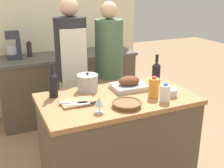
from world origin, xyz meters
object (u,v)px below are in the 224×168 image
object	(u,v)px
stand_mixer	(14,47)
person_cook_aproned	(72,68)
cutting_board	(78,102)
wine_glass_left	(99,102)
juice_jug	(154,88)
mixing_bowl	(170,92)
stock_pot	(88,83)
knife_paring	(88,103)
milk_jug	(165,93)
person_cook_guest	(109,66)
wine_bottle_green	(156,72)
roasting_pan	(129,84)
wine_bottle_dark	(53,84)
condiment_bottle_short	(115,44)
wicker_basket	(127,104)
knife_chef	(75,103)
condiment_bottle_tall	(29,49)
knife_bread	(78,104)

from	to	relation	value
stand_mixer	person_cook_aproned	size ratio (longest dim) A/B	0.21
cutting_board	wine_glass_left	bearing A→B (deg)	-68.26
person_cook_aproned	juice_jug	bearing A→B (deg)	-60.00
cutting_board	mixing_bowl	xyz separation A→B (m)	(0.78, -0.17, 0.03)
stock_pot	knife_paring	distance (m)	0.35
milk_jug	person_cook_guest	bearing A→B (deg)	91.82
wine_bottle_green	stand_mixer	xyz separation A→B (m)	(-1.17, 1.47, 0.06)
juice_jug	wine_glass_left	xyz separation A→B (m)	(-0.54, -0.10, 0.00)
person_cook_guest	knife_paring	bearing A→B (deg)	-109.18
roasting_pan	cutting_board	size ratio (longest dim) A/B	1.15
stock_pot	roasting_pan	bearing A→B (deg)	-18.15
roasting_pan	wine_bottle_dark	size ratio (longest dim) A/B	1.09
stand_mixer	person_cook_aproned	xyz separation A→B (m)	(0.52, -0.81, -0.12)
cutting_board	condiment_bottle_short	distance (m)	2.03
juice_jug	knife_paring	world-z (taller)	juice_jug
wicker_basket	stock_pot	bearing A→B (deg)	109.04
knife_chef	stand_mixer	world-z (taller)	stand_mixer
roasting_pan	knife_chef	distance (m)	0.59
wicker_basket	stand_mixer	distance (m)	1.98
condiment_bottle_short	person_cook_guest	world-z (taller)	person_cook_guest
juice_jug	stand_mixer	world-z (taller)	stand_mixer
juice_jug	stand_mixer	size ratio (longest dim) A/B	0.52
mixing_bowl	condiment_bottle_tall	distance (m)	2.07
juice_jug	stand_mixer	bearing A→B (deg)	118.11
stand_mixer	knife_bread	bearing A→B (deg)	-80.05
wine_glass_left	stand_mixer	xyz separation A→B (m)	(-0.41, 1.88, 0.08)
wine_bottle_green	condiment_bottle_tall	world-z (taller)	wine_bottle_green
stand_mixer	knife_paring	bearing A→B (deg)	-77.78
roasting_pan	wine_glass_left	size ratio (longest dim) A/B	2.57
cutting_board	condiment_bottle_short	xyz separation A→B (m)	(1.11, 1.69, 0.08)
mixing_bowl	knife_bread	size ratio (longest dim) A/B	0.85
cutting_board	knife_paring	xyz separation A→B (m)	(0.06, -0.08, 0.01)
wine_bottle_dark	condiment_bottle_short	distance (m)	1.94
condiment_bottle_tall	person_cook_aproned	world-z (taller)	person_cook_aproned
mixing_bowl	juice_jug	size ratio (longest dim) A/B	0.73
juice_jug	milk_jug	world-z (taller)	juice_jug
milk_jug	mixing_bowl	bearing A→B (deg)	37.35
wine_bottle_dark	juice_jug	bearing A→B (deg)	-24.50
knife_paring	condiment_bottle_short	xyz separation A→B (m)	(1.05, 1.78, 0.07)
mixing_bowl	milk_jug	xyz separation A→B (m)	(-0.11, -0.08, 0.03)
stock_pot	wine_glass_left	world-z (taller)	stock_pot
knife_chef	person_cook_guest	xyz separation A→B (m)	(0.67, 0.85, 0.01)
milk_jug	person_cook_aproned	world-z (taller)	person_cook_aproned
cutting_board	condiment_bottle_tall	distance (m)	1.70
knife_paring	condiment_bottle_tall	world-z (taller)	condiment_bottle_tall
knife_chef	person_cook_guest	bearing A→B (deg)	51.71
wicker_basket	person_cook_guest	distance (m)	1.09
stand_mixer	condiment_bottle_short	world-z (taller)	stand_mixer
milk_jug	wine_glass_left	bearing A→B (deg)	178.47
cutting_board	knife_chef	xyz separation A→B (m)	(-0.04, -0.03, 0.01)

